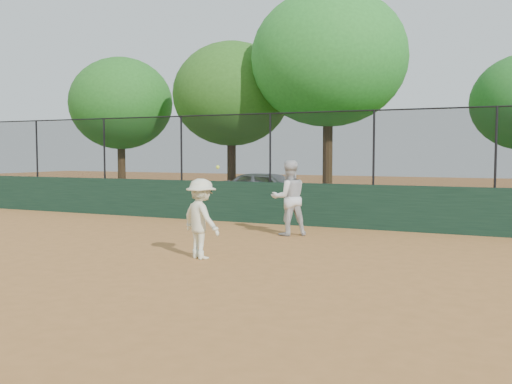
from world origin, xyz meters
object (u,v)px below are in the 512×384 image
at_px(parked_car, 270,190).
at_px(tree_1, 231,94).
at_px(player_second, 289,198).
at_px(tree_2, 328,58).
at_px(player_main, 201,219).
at_px(tree_0, 121,104).

relative_size(parked_car, tree_1, 0.63).
bearing_deg(player_second, parked_car, -101.33).
xyz_separation_m(player_second, tree_2, (-1.25, 7.07, 4.55)).
height_order(parked_car, tree_1, tree_1).
distance_m(parked_car, tree_2, 5.26).
xyz_separation_m(player_main, tree_0, (-10.74, 11.32, 3.46)).
bearing_deg(tree_2, player_second, -80.00).
bearing_deg(player_second, tree_2, -118.85).
xyz_separation_m(parked_car, tree_1, (-2.52, 1.87, 3.72)).
bearing_deg(player_main, tree_1, 114.45).
bearing_deg(parked_car, tree_1, 56.20).
bearing_deg(tree_2, tree_1, 172.36).
height_order(player_second, player_main, player_second).
bearing_deg(tree_2, player_main, -85.49).
distance_m(parked_car, player_second, 6.52).
height_order(tree_0, tree_1, tree_1).
relative_size(tree_0, tree_1, 0.96).
xyz_separation_m(player_main, tree_1, (-5.13, 11.27, 3.64)).
height_order(tree_1, tree_2, tree_2).
xyz_separation_m(tree_1, tree_2, (4.28, -0.57, 1.06)).
bearing_deg(parked_car, tree_2, -50.88).
bearing_deg(player_second, tree_0, -73.48).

